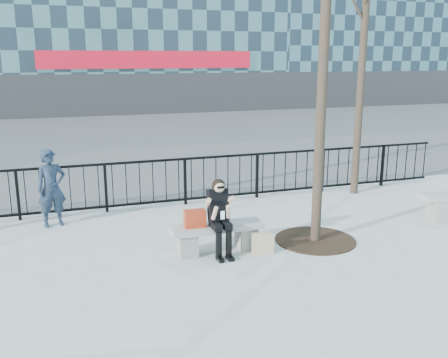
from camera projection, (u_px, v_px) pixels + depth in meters
name	position (u px, v px, depth m)	size (l,w,h in m)	color
ground	(217.00, 251.00, 8.84)	(120.00, 120.00, 0.00)	#A3A39E
street_surface	(115.00, 133.00, 22.63)	(60.00, 23.00, 0.01)	#474747
railing	(177.00, 182.00, 11.47)	(14.00, 0.06, 1.10)	black
tree_grate	(315.00, 240.00, 9.34)	(1.50, 1.50, 0.02)	black
bench_main	(217.00, 235.00, 8.77)	(1.65, 0.46, 0.49)	gray
seated_woman	(220.00, 218.00, 8.54)	(0.50, 0.64, 1.34)	black
handbag	(195.00, 219.00, 8.58)	(0.37, 0.17, 0.31)	#B12F15
shopping_bag	(263.00, 243.00, 8.71)	(0.38, 0.14, 0.36)	#CABB8F
standing_man	(51.00, 188.00, 10.01)	(0.58, 0.38, 1.58)	black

